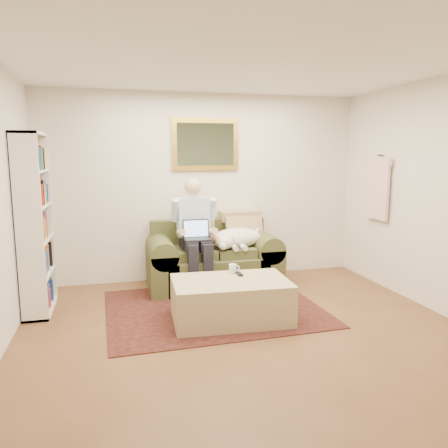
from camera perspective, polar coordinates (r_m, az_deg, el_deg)
name	(u,v)px	position (r m, az deg, el deg)	size (l,w,h in m)	color
room_shell	(249,204)	(4.12, 3.34, 2.61)	(4.51, 5.00, 2.61)	brown
rug	(213,308)	(5.14, -1.39, -10.92)	(2.40, 1.92, 0.01)	black
sofa	(213,264)	(5.91, -1.44, -5.27)	(1.74, 0.88, 1.04)	#4E4F2A
seated_man	(196,236)	(5.61, -3.69, -1.55)	(0.57, 0.82, 1.46)	#8CBED8
laptop	(197,234)	(5.54, -3.56, -1.31)	(0.34, 0.27, 0.24)	black
sleeping_dog	(237,238)	(5.82, 1.73, -1.81)	(0.71, 0.45, 0.27)	white
ottoman	(231,300)	(4.73, 0.88, -9.92)	(1.22, 0.78, 0.45)	tan
coffee_mug	(233,269)	(4.93, 1.13, -5.83)	(0.08, 0.08, 0.10)	white
tv_remote	(239,274)	(4.86, 2.00, -6.53)	(0.05, 0.15, 0.02)	black
bookshelf	(35,224)	(5.28, -23.48, 0.01)	(0.28, 0.80, 2.00)	white
wall_mirror	(205,144)	(6.16, -2.44, 10.35)	(0.94, 0.04, 0.72)	gold
hanging_shirt	(377,186)	(6.20, 19.41, 4.76)	(0.06, 0.52, 0.90)	beige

